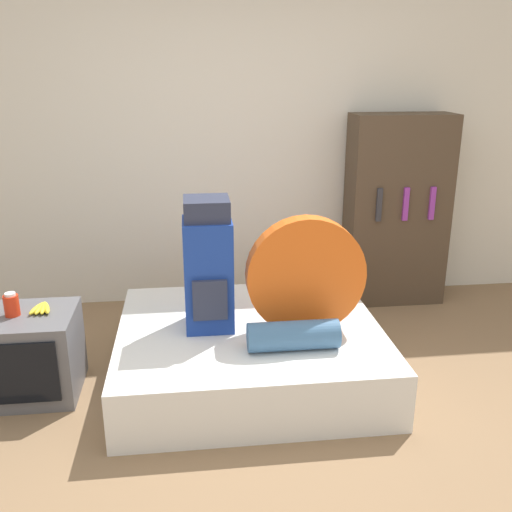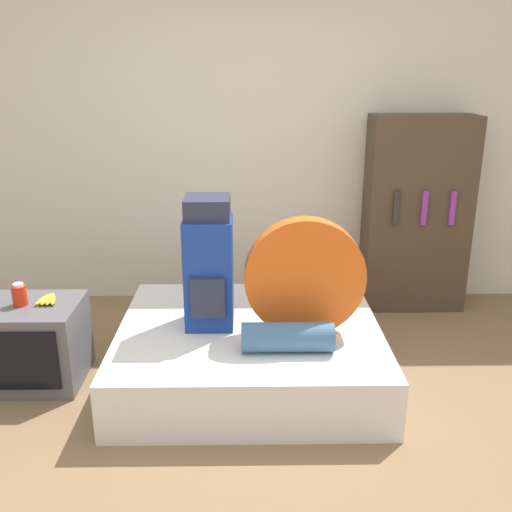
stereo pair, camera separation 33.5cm
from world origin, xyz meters
name	(u,v)px [view 1 (the left image)]	position (x,y,z in m)	size (l,w,h in m)	color
ground_plane	(274,452)	(0.00, 0.00, 0.00)	(16.00, 16.00, 0.00)	#846647
wall_back	(235,141)	(0.00, 2.10, 1.30)	(8.00, 0.05, 2.60)	silver
bed	(250,351)	(-0.04, 0.76, 0.17)	(1.59, 1.40, 0.34)	white
backpack	(208,266)	(-0.28, 0.79, 0.73)	(0.29, 0.32, 0.79)	navy
tent_bag	(306,275)	(0.28, 0.67, 0.70)	(0.70, 0.12, 0.70)	#E05B19
sleeping_roll	(293,336)	(0.17, 0.43, 0.43)	(0.51, 0.17, 0.17)	#3D668E
television	(24,354)	(-1.37, 0.73, 0.25)	(0.61, 0.51, 0.50)	#5B5B60
canister	(11,305)	(-1.40, 0.73, 0.57)	(0.08, 0.08, 0.14)	red
banana_bunch	(42,308)	(-1.25, 0.78, 0.52)	(0.13, 0.18, 0.04)	yellow
bookshelf	(397,211)	(1.27, 1.86, 0.76)	(0.79, 0.35, 1.51)	#473828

